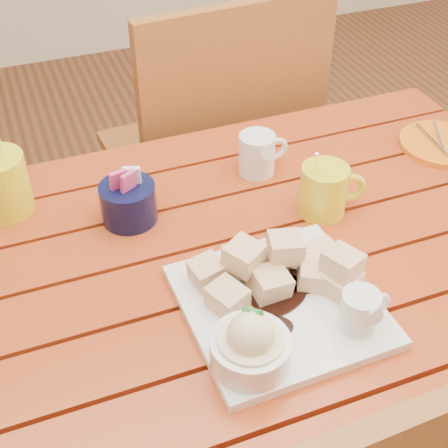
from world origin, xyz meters
name	(u,v)px	position (x,y,z in m)	size (l,w,h in m)	color
table	(238,309)	(0.00, 0.00, 0.64)	(1.20, 0.79, 0.75)	maroon
dessert_plate	(277,304)	(0.00, -0.13, 0.78)	(0.27, 0.27, 0.11)	white
coffee_mug_right	(325,190)	(0.18, 0.07, 0.80)	(0.11, 0.08, 0.14)	yellow
cream_pitcher	(258,153)	(0.13, 0.22, 0.79)	(0.10, 0.08, 0.08)	white
sugar_caddy	(128,202)	(-0.13, 0.17, 0.79)	(0.09, 0.09, 0.10)	black
orange_saucer	(442,144)	(0.50, 0.17, 0.76)	(0.17, 0.17, 0.02)	orange
chair_far	(216,153)	(0.18, 0.60, 0.54)	(0.49, 0.49, 0.97)	brown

